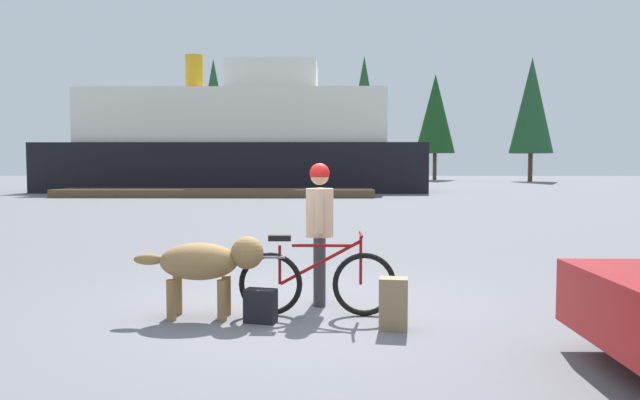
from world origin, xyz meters
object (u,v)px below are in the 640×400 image
ferry_boat (240,144)px  person_cyclist (320,220)px  backpack (393,304)px  bicycle (316,281)px  dog (207,263)px  handbag_pannier (261,306)px

ferry_boat → person_cyclist: bearing=-79.5°
backpack → bicycle: bearing=147.1°
dog → backpack: size_ratio=2.70×
backpack → handbag_pannier: bearing=170.5°
ferry_boat → backpack: bearing=-78.6°
ferry_boat → dog: bearing=-81.9°
bicycle → dog: (-1.16, -0.09, 0.22)m
bicycle → dog: bearing=-175.5°
bicycle → person_cyclist: 0.81m
handbag_pannier → ferry_boat: 31.66m
backpack → ferry_boat: size_ratio=0.02×
bicycle → ferry_boat: (-5.57, 30.86, 2.59)m
bicycle → handbag_pannier: 0.66m
dog → handbag_pannier: 0.75m
dog → backpack: dog is taller
handbag_pannier → ferry_boat: ferry_boat is taller
bicycle → handbag_pannier: size_ratio=4.89×
bicycle → ferry_boat: size_ratio=0.07×
person_cyclist → dog: 1.40m
backpack → handbag_pannier: (-1.35, 0.23, -0.08)m
backpack → handbag_pannier: backpack is taller
person_cyclist → backpack: (0.75, -1.04, -0.73)m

